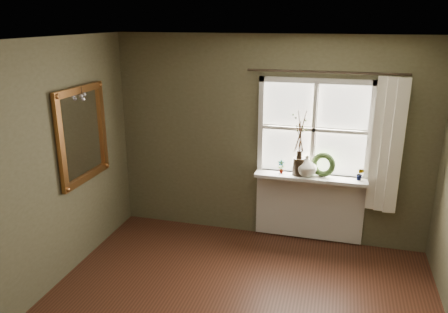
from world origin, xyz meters
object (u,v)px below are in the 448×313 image
cream_vase (307,166)px  wreath (323,167)px  dark_jug (299,166)px  gilt_mirror (82,134)px

cream_vase → wreath: bearing=11.6°
dark_jug → gilt_mirror: size_ratio=0.20×
dark_jug → cream_vase: 0.10m
wreath → cream_vase: bearing=-151.7°
dark_jug → cream_vase: bearing=0.0°
wreath → gilt_mirror: size_ratio=0.27×
cream_vase → wreath: (0.20, 0.04, -0.01)m
wreath → gilt_mirror: bearing=-143.2°
cream_vase → wreath: 0.20m
wreath → gilt_mirror: 2.87m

